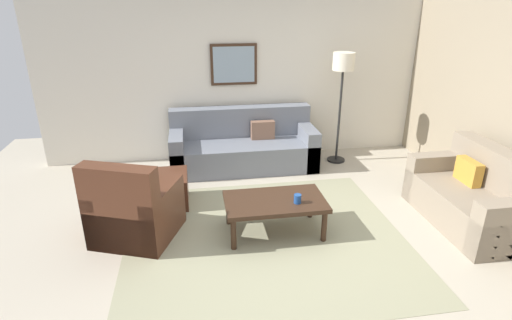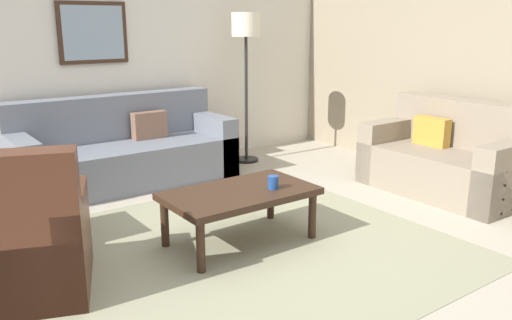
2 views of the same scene
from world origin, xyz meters
name	(u,v)px [view 2 (image 2 of 2)]	position (x,y,z in m)	size (l,w,h in m)	color
ground_plane	(235,251)	(0.00, 0.00, 0.00)	(8.00, 8.00, 0.00)	#B2A893
rear_partition	(95,42)	(0.00, 2.60, 1.40)	(6.00, 0.12, 2.80)	silver
stone_feature_panel	(487,44)	(3.00, 0.00, 1.40)	(0.12, 5.20, 2.80)	gray
area_rug	(235,250)	(0.00, 0.00, 0.00)	(3.03, 2.73, 0.01)	gray
couch_main	(122,153)	(0.03, 2.11, 0.30)	(2.19, 0.87, 0.88)	slate
couch_loveseat	(449,161)	(2.47, -0.05, 0.30)	(0.83, 1.49, 0.88)	gray
armchair_leather	(17,249)	(-1.41, 0.23, 0.31)	(1.03, 1.03, 0.95)	#4C2819
ottoman	(37,217)	(-1.11, 1.00, 0.20)	(0.56, 0.56, 0.40)	#4C2819
coffee_table	(240,197)	(0.12, 0.11, 0.36)	(1.10, 0.64, 0.41)	#382316
cup	(273,182)	(0.35, 0.00, 0.46)	(0.08, 0.08, 0.10)	#1E478C
lamp_standing	(246,40)	(1.53, 2.04, 1.41)	(0.32, 0.32, 1.71)	black
framed_artwork	(93,33)	(-0.04, 2.51, 1.50)	(0.71, 0.04, 0.62)	#382316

